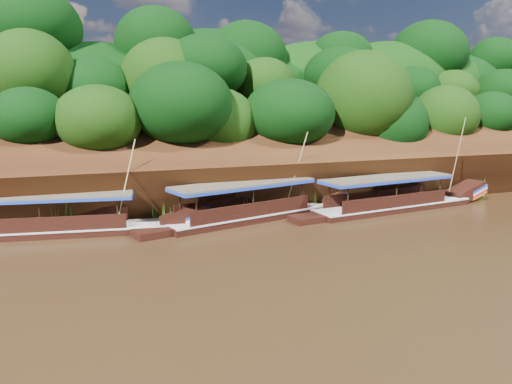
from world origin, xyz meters
The scene contains 6 objects.
ground centered at (0.00, 0.00, 0.00)m, with size 160.00×160.00×0.00m, color black.
riverbank centered at (-0.01, 22.73, 1.89)m, with size 120.00×30.06×19.40m.
boat_0 centered at (12.09, 7.32, 0.58)m, with size 16.04×4.20×7.32m.
boat_1 centered at (1.19, 8.33, 0.60)m, with size 15.43×6.05×6.46m.
boat_2 centered at (-11.25, 8.44, 0.57)m, with size 16.08×4.51×6.21m.
reeds centered at (-3.35, 9.41, 0.89)m, with size 51.38×2.19×2.17m.
Camera 1 is at (-11.15, -23.25, 8.06)m, focal length 35.00 mm.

